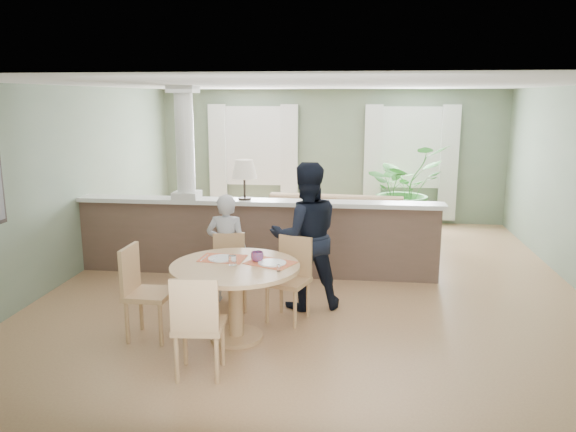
# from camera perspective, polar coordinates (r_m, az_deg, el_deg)

# --- Properties ---
(ground) EXTENTS (8.00, 8.00, 0.00)m
(ground) POSITION_cam_1_polar(r_m,az_deg,el_deg) (7.98, 2.89, -6.61)
(ground) COLOR tan
(ground) RESTS_ON ground
(room_shell) EXTENTS (7.02, 8.02, 2.71)m
(room_shell) POSITION_cam_1_polar(r_m,az_deg,el_deg) (8.22, 3.14, 6.87)
(room_shell) COLOR gray
(room_shell) RESTS_ON ground
(pony_wall) EXTENTS (5.32, 0.38, 2.70)m
(pony_wall) POSITION_cam_1_polar(r_m,az_deg,el_deg) (8.10, -3.93, -1.14)
(pony_wall) COLOR brown
(pony_wall) RESTS_ON ground
(sofa) EXTENTS (3.12, 1.41, 0.89)m
(sofa) POSITION_cam_1_polar(r_m,az_deg,el_deg) (9.42, 4.49, -0.92)
(sofa) COLOR #956951
(sofa) RESTS_ON ground
(houseplant) EXTENTS (1.99, 1.96, 1.68)m
(houseplant) POSITION_cam_1_polar(r_m,az_deg,el_deg) (10.92, 11.64, 2.76)
(houseplant) COLOR #326E2C
(houseplant) RESTS_ON ground
(dining_table) EXTENTS (1.36, 1.36, 0.93)m
(dining_table) POSITION_cam_1_polar(r_m,az_deg,el_deg) (5.97, -5.29, -6.49)
(dining_table) COLOR tan
(dining_table) RESTS_ON ground
(chair_far_boy) EXTENTS (0.50, 0.50, 0.90)m
(chair_far_boy) POSITION_cam_1_polar(r_m,az_deg,el_deg) (6.93, -5.94, -5.23)
(chair_far_boy) COLOR tan
(chair_far_boy) RESTS_ON ground
(chair_far_man) EXTENTS (0.56, 0.56, 0.96)m
(chair_far_man) POSITION_cam_1_polar(r_m,az_deg,el_deg) (6.53, 0.29, -5.95)
(chair_far_man) COLOR tan
(chair_far_man) RESTS_ON ground
(chair_near) EXTENTS (0.49, 0.49, 0.99)m
(chair_near) POSITION_cam_1_polar(r_m,az_deg,el_deg) (5.23, -9.17, -10.59)
(chair_near) COLOR tan
(chair_near) RESTS_ON ground
(chair_side) EXTENTS (0.47, 0.47, 1.01)m
(chair_side) POSITION_cam_1_polar(r_m,az_deg,el_deg) (6.21, -14.62, -7.08)
(chair_side) COLOR tan
(chair_side) RESTS_ON ground
(child_person) EXTENTS (0.51, 0.34, 1.38)m
(child_person) POSITION_cam_1_polar(r_m,az_deg,el_deg) (7.05, -6.25, -3.30)
(child_person) COLOR #ADACB1
(child_person) RESTS_ON ground
(man_person) EXTENTS (1.03, 0.91, 1.80)m
(man_person) POSITION_cam_1_polar(r_m,az_deg,el_deg) (6.79, 1.82, -2.05)
(man_person) COLOR black
(man_person) RESTS_ON ground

